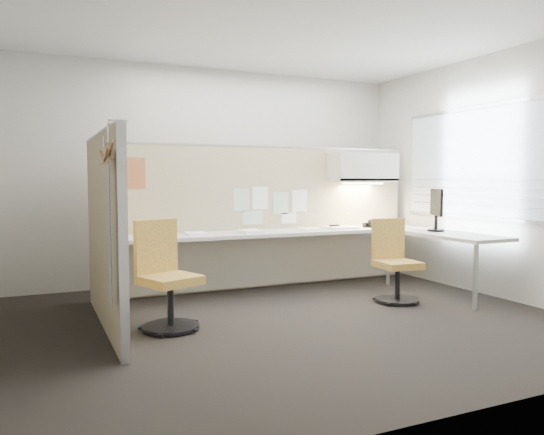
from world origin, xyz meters
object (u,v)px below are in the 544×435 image
desk (307,242)px  monitor (436,207)px  chair_left (166,279)px  phone (378,224)px  chair_right (394,263)px

desk → monitor: size_ratio=7.91×
chair_left → phone: 3.12m
monitor → phone: size_ratio=2.26×
desk → chair_right: chair_right is taller
desk → chair_left: (-1.94, -0.92, -0.15)m
chair_left → monitor: (3.31, 0.23, 0.57)m
desk → phone: (1.03, -0.02, 0.18)m
desk → monitor: bearing=-26.8°
chair_left → monitor: 3.37m
monitor → chair_left: bearing=121.3°
chair_left → chair_right: 2.56m
chair_right → phone: bearing=69.6°
chair_left → phone: size_ratio=4.34×
desk → chair_left: bearing=-154.7°
chair_left → chair_right: bearing=-20.3°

